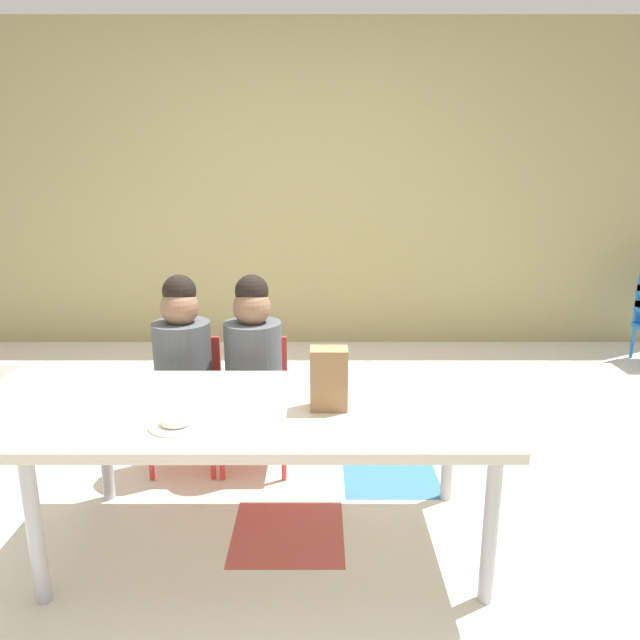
% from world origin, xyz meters
% --- Properties ---
extents(ground_plane, '(6.28, 4.41, 0.02)m').
position_xyz_m(ground_plane, '(-0.00, 0.00, -0.01)').
color(ground_plane, silver).
extents(back_wall, '(6.28, 0.10, 2.46)m').
position_xyz_m(back_wall, '(0.00, 2.20, 1.23)').
color(back_wall, tan).
rests_on(back_wall, ground_plane).
extents(craft_table, '(1.61, 0.73, 0.56)m').
position_xyz_m(craft_table, '(-0.06, -0.51, 0.51)').
color(craft_table, beige).
rests_on(craft_table, ground_plane).
extents(seated_child_near_camera, '(0.32, 0.31, 0.92)m').
position_xyz_m(seated_child_near_camera, '(-0.50, 0.09, 0.55)').
color(seated_child_near_camera, red).
rests_on(seated_child_near_camera, ground_plane).
extents(seated_child_middle_seat, '(0.32, 0.31, 0.92)m').
position_xyz_m(seated_child_middle_seat, '(-0.18, 0.09, 0.55)').
color(seated_child_middle_seat, red).
rests_on(seated_child_middle_seat, ground_plane).
extents(paper_bag_brown, '(0.13, 0.09, 0.22)m').
position_xyz_m(paper_bag_brown, '(0.16, -0.53, 0.67)').
color(paper_bag_brown, '#9E754C').
rests_on(paper_bag_brown, craft_table).
extents(paper_plate_near_edge, '(0.18, 0.18, 0.01)m').
position_xyz_m(paper_plate_near_edge, '(-0.35, -0.68, 0.56)').
color(paper_plate_near_edge, white).
rests_on(paper_plate_near_edge, craft_table).
extents(donut_powdered_on_plate, '(0.11, 0.11, 0.03)m').
position_xyz_m(donut_powdered_on_plate, '(-0.35, -0.68, 0.58)').
color(donut_powdered_on_plate, white).
rests_on(donut_powdered_on_plate, craft_table).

